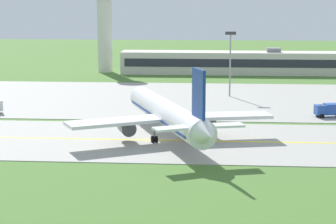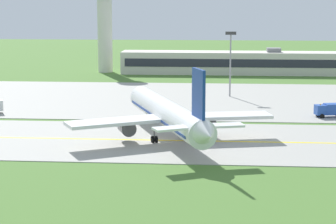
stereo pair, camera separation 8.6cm
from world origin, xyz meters
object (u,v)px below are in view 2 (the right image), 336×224
service_truck_fuel (331,109)px  apron_light_mast (230,56)px  airplane_lead (168,114)px  control_tower (105,16)px

service_truck_fuel → apron_light_mast: (-18.38, 23.96, 7.79)m
airplane_lead → service_truck_fuel: (28.94, 21.26, -2.60)m
airplane_lead → apron_light_mast: 46.73m
airplane_lead → service_truck_fuel: bearing=36.3°
control_tower → service_truck_fuel: bearing=-52.0°
service_truck_fuel → apron_light_mast: size_ratio=0.43×
apron_light_mast → airplane_lead: bearing=-103.1°
control_tower → apron_light_mast: size_ratio=1.91×
airplane_lead → apron_light_mast: size_ratio=2.60×
control_tower → airplane_lead: bearing=-74.1°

